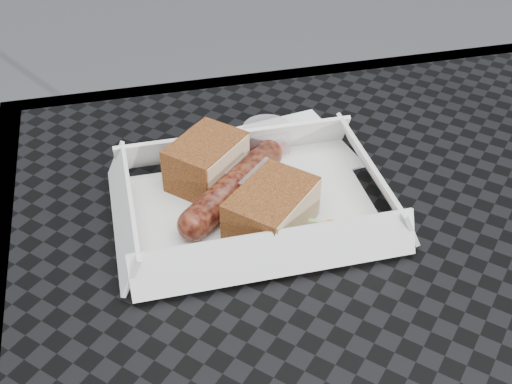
# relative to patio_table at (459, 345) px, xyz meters

# --- Properties ---
(patio_table) EXTENTS (0.80, 0.80, 0.74)m
(patio_table) POSITION_rel_patio_table_xyz_m (0.00, 0.00, 0.00)
(patio_table) COLOR black
(patio_table) RESTS_ON ground
(food_tray) EXTENTS (0.22, 0.15, 0.00)m
(food_tray) POSITION_rel_patio_table_xyz_m (-0.16, 0.14, 0.08)
(food_tray) COLOR white
(food_tray) RESTS_ON patio_table
(bratwurst) EXTENTS (0.12, 0.12, 0.03)m
(bratwurst) POSITION_rel_patio_table_xyz_m (-0.17, 0.15, 0.09)
(bratwurst) COLOR maroon
(bratwurst) RESTS_ON food_tray
(bread_near) EXTENTS (0.09, 0.09, 0.05)m
(bread_near) POSITION_rel_patio_table_xyz_m (-0.19, 0.19, 0.10)
(bread_near) COLOR brown
(bread_near) RESTS_ON food_tray
(bread_far) EXTENTS (0.10, 0.10, 0.04)m
(bread_far) POSITION_rel_patio_table_xyz_m (-0.15, 0.11, 0.10)
(bread_far) COLOR brown
(bread_far) RESTS_ON food_tray
(veg_garnish) EXTENTS (0.03, 0.03, 0.00)m
(veg_garnish) POSITION_rel_patio_table_xyz_m (-0.10, 0.08, 0.08)
(veg_garnish) COLOR #F0570A
(veg_garnish) RESTS_ON food_tray
(napkin) EXTENTS (0.14, 0.14, 0.00)m
(napkin) POSITION_rel_patio_table_xyz_m (-0.10, 0.23, 0.08)
(napkin) COLOR white
(napkin) RESTS_ON patio_table
(condiment_cup_sauce) EXTENTS (0.05, 0.05, 0.03)m
(condiment_cup_sauce) POSITION_rel_patio_table_xyz_m (-0.12, 0.23, 0.09)
(condiment_cup_sauce) COLOR maroon
(condiment_cup_sauce) RESTS_ON patio_table
(condiment_cup_empty) EXTENTS (0.05, 0.05, 0.03)m
(condiment_cup_empty) POSITION_rel_patio_table_xyz_m (-0.15, 0.16, 0.09)
(condiment_cup_empty) COLOR silver
(condiment_cup_empty) RESTS_ON patio_table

